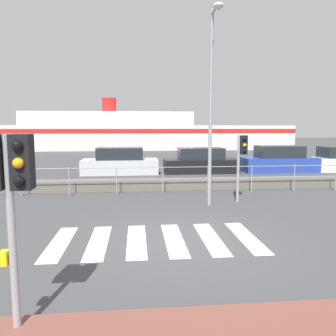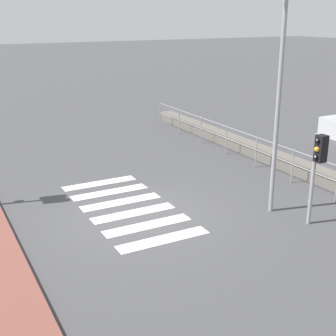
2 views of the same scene
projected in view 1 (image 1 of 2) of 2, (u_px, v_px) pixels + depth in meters
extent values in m
plane|color=#424244|center=(181.00, 239.00, 7.93)|extent=(160.00, 160.00, 0.00)
cube|color=silver|center=(59.00, 243.00, 7.65)|extent=(0.45, 2.40, 0.01)
cube|color=silver|center=(98.00, 242.00, 7.74)|extent=(0.45, 2.40, 0.01)
cube|color=silver|center=(137.00, 241.00, 7.83)|extent=(0.45, 2.40, 0.01)
cube|color=silver|center=(174.00, 239.00, 7.91)|extent=(0.45, 2.40, 0.01)
cube|color=silver|center=(210.00, 238.00, 8.00)|extent=(0.45, 2.40, 0.01)
cube|color=silver|center=(246.00, 237.00, 8.09)|extent=(0.45, 2.40, 0.01)
cube|color=#605B54|center=(161.00, 185.00, 14.22)|extent=(20.70, 0.55, 0.45)
cylinder|color=gray|center=(163.00, 167.00, 13.24)|extent=(18.63, 0.03, 0.03)
cylinder|color=gray|center=(163.00, 179.00, 13.30)|extent=(18.63, 0.03, 0.03)
cylinder|color=gray|center=(20.00, 182.00, 12.77)|extent=(0.04, 0.04, 1.16)
cylinder|color=gray|center=(69.00, 181.00, 12.95)|extent=(0.04, 0.04, 1.16)
cylinder|color=gray|center=(117.00, 181.00, 13.13)|extent=(0.04, 0.04, 1.16)
cylinder|color=gray|center=(163.00, 180.00, 13.31)|extent=(0.04, 0.04, 1.16)
cylinder|color=gray|center=(208.00, 179.00, 13.49)|extent=(0.04, 0.04, 1.16)
cylinder|color=gray|center=(252.00, 179.00, 13.67)|extent=(0.04, 0.04, 1.16)
cylinder|color=gray|center=(294.00, 178.00, 13.84)|extent=(0.04, 0.04, 1.16)
cylinder|color=gray|center=(336.00, 177.00, 14.02)|extent=(0.04, 0.04, 1.16)
cylinder|color=gray|center=(12.00, 238.00, 4.11)|extent=(0.10, 0.10, 2.61)
cube|color=black|center=(22.00, 162.00, 4.01)|extent=(0.24, 0.24, 0.68)
sphere|color=black|center=(17.00, 145.00, 3.85)|extent=(0.13, 0.13, 0.13)
sphere|color=orange|center=(18.00, 163.00, 3.87)|extent=(0.13, 0.13, 0.13)
sphere|color=black|center=(19.00, 181.00, 3.90)|extent=(0.13, 0.13, 0.13)
cube|color=yellow|center=(4.00, 258.00, 4.13)|extent=(0.10, 0.14, 0.18)
cylinder|color=gray|center=(238.00, 169.00, 11.76)|extent=(0.10, 0.10, 2.42)
cube|color=black|center=(243.00, 145.00, 11.68)|extent=(0.24, 0.24, 0.68)
sphere|color=black|center=(245.00, 139.00, 11.51)|extent=(0.13, 0.13, 0.13)
sphere|color=orange|center=(245.00, 145.00, 11.54)|extent=(0.13, 0.13, 0.13)
sphere|color=black|center=(245.00, 151.00, 11.56)|extent=(0.13, 0.13, 0.13)
cylinder|color=gray|center=(211.00, 110.00, 11.08)|extent=(0.12, 0.12, 6.55)
cylinder|color=gray|center=(215.00, 9.00, 10.29)|extent=(0.07, 0.82, 0.07)
ellipsoid|color=silver|center=(218.00, 6.00, 9.89)|extent=(0.32, 0.42, 0.19)
cube|color=silver|center=(144.00, 137.00, 42.43)|extent=(36.94, 7.85, 3.00)
cube|color=white|center=(109.00, 119.00, 41.72)|extent=(20.69, 6.28, 1.65)
cube|color=red|center=(145.00, 131.00, 38.43)|extent=(36.94, 0.08, 0.48)
cylinder|color=red|center=(109.00, 105.00, 41.51)|extent=(1.80, 1.80, 1.80)
cube|color=#BCBCC1|center=(120.00, 166.00, 19.32)|extent=(4.43, 1.80, 0.85)
cube|color=#1E2328|center=(120.00, 153.00, 19.22)|extent=(2.66, 1.59, 0.70)
cube|color=black|center=(201.00, 166.00, 19.78)|extent=(4.42, 1.75, 0.82)
cube|color=#1E2328|center=(201.00, 153.00, 19.69)|extent=(2.65, 1.54, 0.67)
cube|color=#233D9E|center=(279.00, 164.00, 20.25)|extent=(4.52, 1.78, 0.88)
cube|color=#1E2328|center=(279.00, 152.00, 20.16)|extent=(2.71, 1.57, 0.72)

